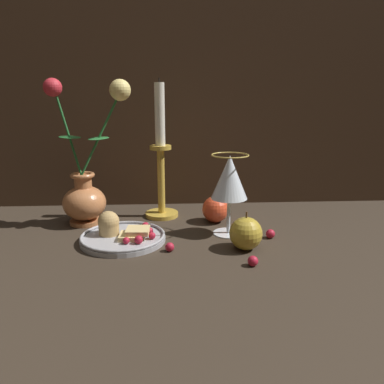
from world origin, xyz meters
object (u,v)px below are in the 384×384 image
wine_glass (229,180)px  apple_near_glass (215,209)px  vase (86,185)px  plate_with_pastries (121,235)px  apple_beside_vase (246,233)px  candlestick (161,164)px

wine_glass → apple_near_glass: bearing=103.5°
vase → apple_near_glass: (0.31, -0.00, -0.06)m
vase → plate_with_pastries: (0.09, -0.12, -0.08)m
apple_beside_vase → apple_near_glass: size_ratio=1.03×
plate_with_pastries → wine_glass: 0.26m
plate_with_pastries → candlestick: (0.08, 0.17, 0.12)m
apple_beside_vase → apple_near_glass: 0.18m
plate_with_pastries → vase: bearing=128.5°
vase → apple_near_glass: bearing=-0.9°
vase → plate_with_pastries: size_ratio=1.88×
wine_glass → apple_beside_vase: size_ratio=2.28×
vase → candlestick: size_ratio=0.99×
wine_glass → candlestick: 0.20m
plate_with_pastries → wine_glass: size_ratio=1.00×
wine_glass → apple_near_glass: (-0.02, 0.08, -0.09)m
apple_beside_vase → wine_glass: bearing=103.3°
wine_glass → vase: bearing=165.2°
candlestick → plate_with_pastries: bearing=-116.2°
wine_glass → candlestick: (-0.15, 0.13, 0.01)m
plate_with_pastries → apple_near_glass: bearing=28.0°
plate_with_pastries → apple_near_glass: apple_near_glass is taller
apple_beside_vase → vase: bearing=153.2°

